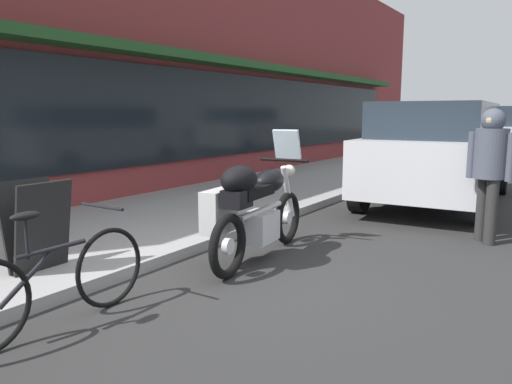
{
  "coord_description": "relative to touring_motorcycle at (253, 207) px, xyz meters",
  "views": [
    {
      "loc": [
        -3.63,
        -2.47,
        1.59
      ],
      "look_at": [
        0.97,
        0.53,
        0.7
      ],
      "focal_mm": 34.28,
      "sensor_mm": 36.0,
      "label": 1
    }
  ],
  "objects": [
    {
      "name": "parked_car_down_block",
      "position": [
        12.25,
        -1.05,
        0.34
      ],
      "size": [
        4.6,
        2.33,
        1.77
      ],
      "color": "#B7B7BC",
      "rests_on": "ground_plane"
    },
    {
      "name": "ground_plane",
      "position": [
        -0.63,
        -0.34,
        -0.6
      ],
      "size": [
        80.0,
        80.0,
        0.0
      ],
      "primitive_type": "plane",
      "color": "#292929"
    },
    {
      "name": "sidewalk_curb",
      "position": [
        8.37,
        2.23,
        -0.54
      ],
      "size": [
        30.0,
        3.1,
        0.12
      ],
      "color": "gray",
      "rests_on": "ground_plane"
    },
    {
      "name": "pedestrian_walking",
      "position": [
        2.21,
        -1.98,
        0.43
      ],
      "size": [
        0.46,
        0.55,
        1.65
      ],
      "color": "#2A2A2A",
      "rests_on": "ground_plane"
    },
    {
      "name": "sandwich_board_sign",
      "position": [
        -1.64,
        1.36,
        -0.06
      ],
      "size": [
        0.55,
        0.4,
        0.85
      ],
      "color": "black",
      "rests_on": "sidewalk_curb"
    },
    {
      "name": "touring_motorcycle",
      "position": [
        0.0,
        0.0,
        0.0
      ],
      "size": [
        2.09,
        0.62,
        1.4
      ],
      "color": "black",
      "rests_on": "ground_plane"
    },
    {
      "name": "parked_bicycle",
      "position": [
        -2.2,
        0.31,
        -0.24
      ],
      "size": [
        1.69,
        0.48,
        0.92
      ],
      "color": "black",
      "rests_on": "ground_plane"
    },
    {
      "name": "parked_minivan",
      "position": [
        4.71,
        -0.82,
        0.33
      ],
      "size": [
        4.94,
        2.27,
        1.76
      ],
      "color": "silver",
      "rests_on": "ground_plane"
    },
    {
      "name": "storefront_building",
      "position": [
        6.44,
        3.94,
        2.21
      ],
      "size": [
        22.15,
        0.9,
        5.73
      ],
      "color": "maroon",
      "rests_on": "ground_plane"
    }
  ]
}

